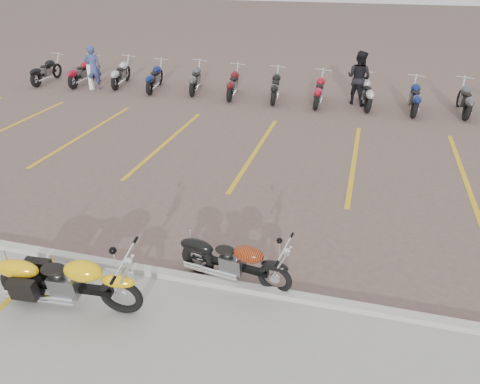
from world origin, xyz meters
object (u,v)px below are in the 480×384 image
object	(u,v)px
flame_cruiser	(233,261)
person_a	(93,68)
person_b	(359,78)
bollard	(91,77)
yellow_cruiser	(68,281)

from	to	relation	value
flame_cruiser	person_a	distance (m)	13.91
person_a	person_b	world-z (taller)	person_b
bollard	flame_cruiser	bearing A→B (deg)	-49.33
yellow_cruiser	person_b	size ratio (longest dim) A/B	1.22
yellow_cruiser	person_a	distance (m)	13.65
person_a	person_b	xyz separation A→B (m)	(10.40, 0.67, 0.09)
flame_cruiser	person_b	xyz separation A→B (m)	(1.45, 11.30, 0.55)
yellow_cruiser	bollard	world-z (taller)	bollard
flame_cruiser	bollard	world-z (taller)	bollard
yellow_cruiser	bollard	distance (m)	13.63
yellow_cruiser	person_a	bearing A→B (deg)	114.56
flame_cruiser	bollard	bearing A→B (deg)	138.92
yellow_cruiser	person_b	world-z (taller)	person_b
flame_cruiser	person_a	size ratio (longest dim) A/B	1.14
yellow_cruiser	bollard	xyz separation A→B (m)	(-6.79, 11.81, 0.02)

